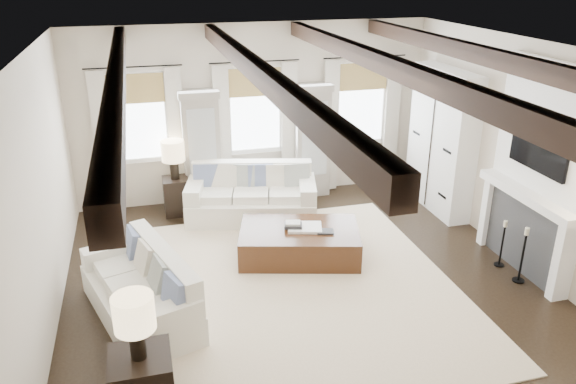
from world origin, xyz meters
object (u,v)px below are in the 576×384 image
object	(u,v)px
sofa_back	(252,197)
ottoman	(299,243)
sofa_left	(144,292)
side_table_front	(142,382)
side_table_back	(177,196)

from	to	relation	value
sofa_back	ottoman	bearing A→B (deg)	-75.53
sofa_left	side_table_front	size ratio (longest dim) A/B	3.65
sofa_back	ottoman	distance (m)	1.64
side_table_front	side_table_back	size ratio (longest dim) A/B	0.92
sofa_left	side_table_front	xyz separation A→B (m)	(-0.07, -1.61, -0.04)
sofa_left	side_table_back	size ratio (longest dim) A/B	3.36
sofa_back	side_table_back	distance (m)	1.35
side_table_front	side_table_back	distance (m)	4.71
ottoman	side_table_front	world-z (taller)	side_table_front
sofa_left	ottoman	bearing A→B (deg)	22.82
sofa_left	sofa_back	bearing A→B (deg)	53.37
sofa_back	sofa_left	world-z (taller)	sofa_back
sofa_left	side_table_front	world-z (taller)	sofa_left
sofa_back	sofa_left	size ratio (longest dim) A/B	1.07
ottoman	side_table_front	size ratio (longest dim) A/B	2.91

